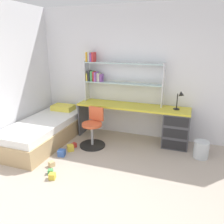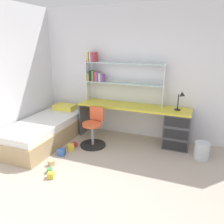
# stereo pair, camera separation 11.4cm
# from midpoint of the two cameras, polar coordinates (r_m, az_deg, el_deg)

# --- Properties ---
(ground_plane) EXTENTS (5.54, 6.54, 0.02)m
(ground_plane) POSITION_cam_midpoint_polar(r_m,az_deg,el_deg) (2.98, -8.21, -26.35)
(ground_plane) COLOR #B2A393
(room_shell) EXTENTS (5.54, 6.54, 2.76)m
(room_shell) POSITION_cam_midpoint_polar(r_m,az_deg,el_deg) (3.96, -16.61, 7.27)
(room_shell) COLOR silver
(room_shell) RESTS_ON ground_plane
(desk) EXTENTS (2.34, 0.53, 0.76)m
(desk) POSITION_cam_midpoint_polar(r_m,az_deg,el_deg) (4.66, 12.11, -2.95)
(desk) COLOR gold
(desk) RESTS_ON ground_plane
(bookshelf_hutch) EXTENTS (1.71, 0.22, 1.06)m
(bookshelf_hutch) POSITION_cam_midpoint_polar(r_m,az_deg,el_deg) (4.84, -0.87, 9.66)
(bookshelf_hutch) COLOR silver
(bookshelf_hutch) RESTS_ON desk
(desk_lamp) EXTENTS (0.20, 0.17, 0.38)m
(desk_lamp) POSITION_cam_midpoint_polar(r_m,az_deg,el_deg) (4.46, 16.40, 3.55)
(desk_lamp) COLOR black
(desk_lamp) RESTS_ON desk
(swivel_chair) EXTENTS (0.52, 0.52, 0.78)m
(swivel_chair) POSITION_cam_midpoint_polar(r_m,az_deg,el_deg) (4.54, -5.62, -4.94)
(swivel_chair) COLOR black
(swivel_chair) RESTS_ON ground_plane
(bed_platform) EXTENTS (0.94, 2.06, 0.60)m
(bed_platform) POSITION_cam_midpoint_polar(r_m,az_deg,el_deg) (4.93, -17.44, -4.64)
(bed_platform) COLOR tan
(bed_platform) RESTS_ON ground_plane
(waste_bin) EXTENTS (0.27, 0.27, 0.32)m
(waste_bin) POSITION_cam_midpoint_polar(r_m,az_deg,el_deg) (4.41, 21.10, -8.94)
(waste_bin) COLOR silver
(waste_bin) RESTS_ON ground_plane
(toy_block_blue_0) EXTENTS (0.14, 0.14, 0.12)m
(toy_block_blue_0) POSITION_cam_midpoint_polar(r_m,az_deg,el_deg) (4.33, -13.48, -10.12)
(toy_block_blue_0) COLOR #3860B7
(toy_block_blue_0) RESTS_ON ground_plane
(toy_block_yellow_1) EXTENTS (0.12, 0.12, 0.09)m
(toy_block_yellow_1) POSITION_cam_midpoint_polar(r_m,az_deg,el_deg) (3.73, -15.89, -15.48)
(toy_block_yellow_1) COLOR gold
(toy_block_yellow_1) RESTS_ON ground_plane
(toy_block_natural_2) EXTENTS (0.12, 0.12, 0.09)m
(toy_block_natural_2) POSITION_cam_midpoint_polar(r_m,az_deg,el_deg) (4.06, -15.94, -12.65)
(toy_block_natural_2) COLOR tan
(toy_block_natural_2) RESTS_ON ground_plane
(toy_block_red_3) EXTENTS (0.11, 0.11, 0.09)m
(toy_block_red_3) POSITION_cam_midpoint_polar(r_m,az_deg,el_deg) (4.62, -10.37, -8.31)
(toy_block_red_3) COLOR red
(toy_block_red_3) RESTS_ON ground_plane
(toy_block_green_4) EXTENTS (0.10, 0.10, 0.08)m
(toy_block_green_4) POSITION_cam_midpoint_polar(r_m,az_deg,el_deg) (3.87, -16.27, -14.39)
(toy_block_green_4) COLOR #479E51
(toy_block_green_4) RESTS_ON ground_plane
(toy_block_yellow_5) EXTENTS (0.17, 0.17, 0.12)m
(toy_block_yellow_5) POSITION_cam_midpoint_polar(r_m,az_deg,el_deg) (4.49, -11.29, -8.96)
(toy_block_yellow_5) COLOR gold
(toy_block_yellow_5) RESTS_ON ground_plane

